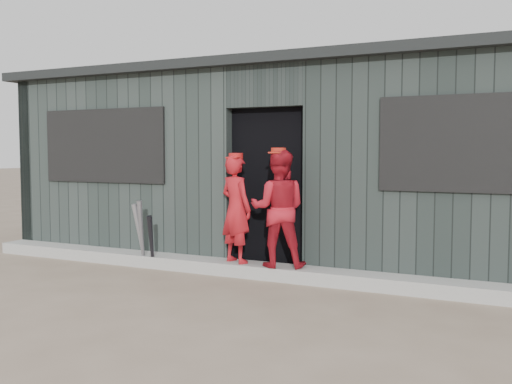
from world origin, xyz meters
The scene contains 9 objects.
ground centered at (0.00, 0.00, 0.00)m, with size 80.00×80.00×0.00m, color #766351.
curb centered at (0.00, 1.82, 0.07)m, with size 8.00×0.36×0.15m, color gray.
bat_left centered at (-1.56, 1.66, 0.41)m, with size 0.07×0.07×0.82m, color gray.
bat_mid centered at (-1.52, 1.63, 0.43)m, with size 0.07×0.07×0.86m, color slate.
bat_right centered at (-1.36, 1.62, 0.34)m, with size 0.07×0.07×0.69m, color black.
player_red_left centered at (-0.27, 1.81, 0.79)m, with size 0.47×0.31×1.28m, color #AB151C.
player_red_right centered at (0.29, 1.79, 0.82)m, with size 0.65×0.51×1.34m, color #A91421.
player_grey_back centered at (0.39, 2.35, 0.57)m, with size 0.55×0.36×1.13m, color #BDBDBD.
dugout centered at (0.00, 3.50, 1.29)m, with size 8.30×3.30×2.62m.
Camera 1 is at (2.84, -4.17, 1.46)m, focal length 40.00 mm.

